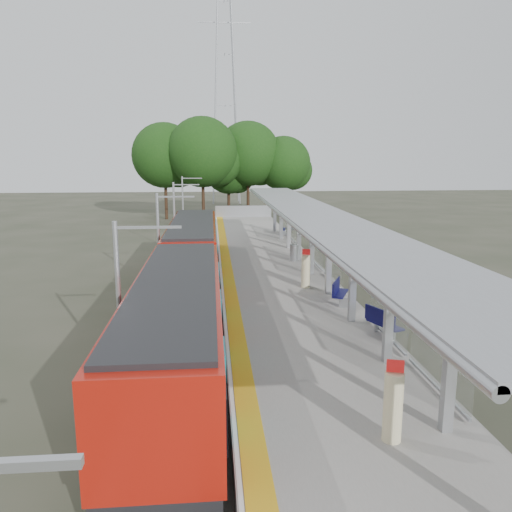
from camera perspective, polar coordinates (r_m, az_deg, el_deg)
The scene contains 15 objects.
trackbed at distance 29.16m, azimuth -7.16°, elevation -3.09°, with size 3.00×70.00×0.24m, color #59544C.
platform at distance 29.25m, azimuth 1.68°, elevation -2.20°, with size 6.00×50.00×1.00m, color gray.
tactile_strip at distance 28.95m, azimuth -3.34°, elevation -1.32°, with size 0.60×50.00×0.02m, color gold.
end_fence at distance 53.60m, azimuth -1.45°, elevation 5.14°, with size 6.00×0.10×1.20m, color #9EA0A5.
train at distance 22.66m, azimuth -7.81°, elevation -2.25°, with size 2.74×27.60×3.62m.
canopy at distance 25.12m, azimuth 6.40°, elevation 4.09°, with size 3.27×38.00×3.66m.
pylon at distance 82.12m, azimuth -3.58°, elevation 19.41°, with size 8.00×4.00×38.00m, color #9EA0A5, non-canonical shape.
tree_cluster at distance 60.28m, azimuth -4.03°, elevation 11.22°, with size 21.36×11.24×11.84m.
catenary_masts at distance 27.74m, azimuth -10.91°, elevation 1.94°, with size 2.08×48.16×5.40m.
bench_near at distance 18.41m, azimuth 14.27°, elevation -7.34°, with size 1.04×1.56×1.03m.
bench_mid at distance 22.02m, azimuth 9.40°, elevation -4.02°, with size 1.08×1.61×1.06m.
bench_far at distance 41.38m, azimuth 2.93°, elevation 3.23°, with size 0.71×1.56×1.03m.
info_pillar_near at distance 12.03m, azimuth 15.39°, elevation -16.20°, with size 0.43×0.43×1.92m.
info_pillar_far at distance 24.46m, azimuth 5.71°, elevation -1.72°, with size 0.43×0.43×1.92m.
litter_bin at distance 30.78m, azimuth 4.35°, elevation 0.38°, with size 0.50×0.50×1.03m, color #9EA0A5.
Camera 1 is at (-3.37, -8.24, 7.30)m, focal length 35.00 mm.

